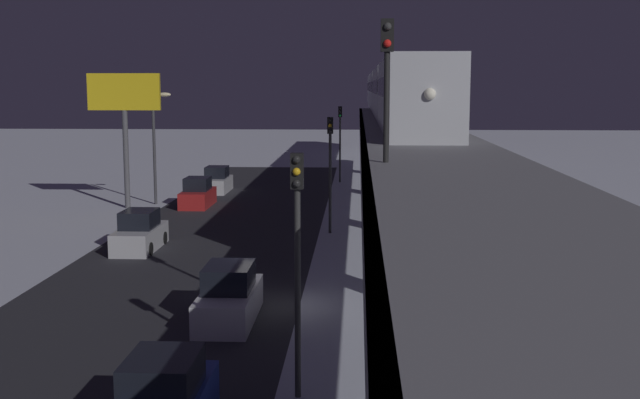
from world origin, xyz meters
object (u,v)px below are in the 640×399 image
(rail_signal, at_px, (387,65))
(sedan_white, at_px, (229,298))
(commercial_billboard, at_px, (124,105))
(subway_train, at_px, (390,91))
(traffic_light_mid, at_px, (330,158))
(traffic_light_far, at_px, (340,133))
(sedan_silver_2, at_px, (217,182))
(sedan_silver, at_px, (140,234))
(traffic_light_near, at_px, (297,240))
(sedan_red, at_px, (198,195))

(rail_signal, distance_m, sedan_white, 10.22)
(rail_signal, xyz_separation_m, commercial_billboard, (16.17, -29.06, -1.81))
(subway_train, distance_m, traffic_light_mid, 23.54)
(subway_train, xyz_separation_m, traffic_light_far, (4.12, -0.45, -3.50))
(sedan_silver_2, distance_m, commercial_billboard, 11.20)
(sedan_silver_2, distance_m, sedan_white, 33.98)
(sedan_silver_2, relative_size, commercial_billboard, 0.49)
(sedan_silver, height_order, traffic_light_mid, traffic_light_mid)
(traffic_light_near, relative_size, traffic_light_far, 1.00)
(rail_signal, distance_m, sedan_silver, 21.06)
(subway_train, bearing_deg, sedan_white, 79.94)
(sedan_white, bearing_deg, traffic_light_near, -66.58)
(traffic_light_mid, distance_m, commercial_billboard, 16.43)
(sedan_silver_2, distance_m, traffic_light_mid, 19.42)
(traffic_light_mid, bearing_deg, traffic_light_far, -90.00)
(traffic_light_near, bearing_deg, sedan_silver, -63.23)
(subway_train, relative_size, rail_signal, 18.52)
(traffic_light_mid, bearing_deg, sedan_white, 80.13)
(traffic_light_mid, bearing_deg, sedan_silver, 27.86)
(sedan_silver_2, bearing_deg, traffic_light_mid, 119.10)
(rail_signal, bearing_deg, traffic_light_far, -86.98)
(sedan_red, relative_size, commercial_billboard, 0.49)
(traffic_light_mid, xyz_separation_m, commercial_billboard, (13.85, -8.44, 2.63))
(subway_train, height_order, sedan_silver_2, subway_train)
(sedan_silver, xyz_separation_m, sedan_red, (0.00, -14.28, 0.01))
(subway_train, height_order, sedan_white, subway_train)
(traffic_light_far, distance_m, commercial_billboard, 20.52)
(sedan_silver, xyz_separation_m, sedan_white, (-6.40, 11.75, 0.01))
(traffic_light_near, relative_size, traffic_light_mid, 1.00)
(sedan_white, distance_m, commercial_billboard, 28.04)
(subway_train, xyz_separation_m, sedan_silver_2, (13.42, 6.20, -6.90))
(sedan_silver, bearing_deg, sedan_white, 118.59)
(sedan_silver_2, distance_m, traffic_light_far, 11.93)
(sedan_silver_2, height_order, sedan_red, same)
(rail_signal, distance_m, traffic_light_mid, 21.22)
(subway_train, height_order, rail_signal, rail_signal)
(subway_train, xyz_separation_m, commercial_billboard, (17.96, 14.46, -0.86))
(subway_train, bearing_deg, sedan_red, 45.28)
(sedan_silver, distance_m, sedan_red, 14.28)
(sedan_silver, xyz_separation_m, commercial_billboard, (4.55, -13.36, 6.04))
(sedan_silver, height_order, sedan_red, same)
(sedan_silver, xyz_separation_m, sedan_silver_2, (0.00, -21.63, 0.01))
(sedan_silver_2, xyz_separation_m, sedan_white, (-6.40, 33.37, -0.00))
(traffic_light_far, xyz_separation_m, commercial_billboard, (13.85, 14.91, 2.63))
(subway_train, relative_size, sedan_white, 15.84)
(traffic_light_near, height_order, commercial_billboard, commercial_billboard)
(subway_train, relative_size, traffic_light_mid, 11.57)
(subway_train, relative_size, commercial_billboard, 8.32)
(subway_train, distance_m, rail_signal, 43.58)
(sedan_white, distance_m, traffic_light_mid, 17.25)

